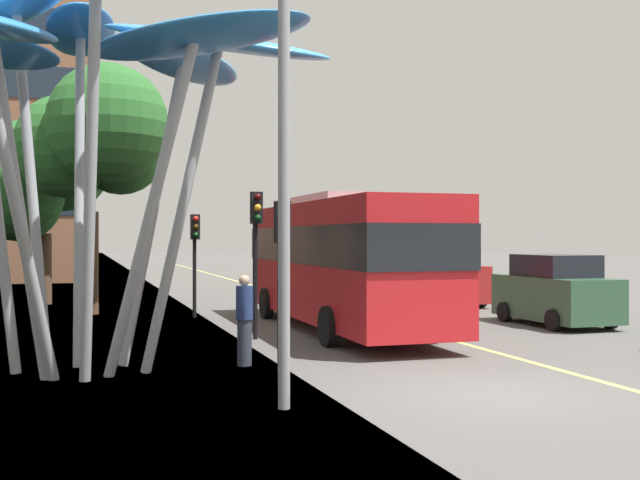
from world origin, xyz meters
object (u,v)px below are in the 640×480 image
(traffic_light_island_mid, at_px, (195,243))
(street_lamp, at_px, (309,84))
(pedestrian, at_px, (244,320))
(red_bus, at_px, (339,256))
(car_parked_mid, at_px, (555,292))
(traffic_light_kerb_near, at_px, (282,248))
(leaf_sculpture, at_px, (78,45))
(car_parked_far, at_px, (442,278))
(traffic_light_kerb_far, at_px, (256,233))

(traffic_light_island_mid, bearing_deg, street_lamp, -90.97)
(pedestrian, bearing_deg, street_lamp, -87.63)
(street_lamp, bearing_deg, pedestrian, 92.37)
(red_bus, distance_m, car_parked_mid, 6.52)
(car_parked_mid, height_order, pedestrian, car_parked_mid)
(street_lamp, bearing_deg, traffic_light_kerb_near, 82.89)
(leaf_sculpture, distance_m, traffic_light_island_mid, 10.64)
(traffic_light_kerb_near, distance_m, car_parked_far, 15.23)
(traffic_light_kerb_far, xyz_separation_m, car_parked_mid, (9.04, 0.39, -1.71))
(car_parked_mid, bearing_deg, traffic_light_kerb_far, -177.52)
(traffic_light_kerb_far, relative_size, traffic_light_island_mid, 1.12)
(leaf_sculpture, height_order, street_lamp, leaf_sculpture)
(traffic_light_island_mid, relative_size, pedestrian, 1.82)
(traffic_light_kerb_near, relative_size, car_parked_mid, 0.81)
(leaf_sculpture, bearing_deg, street_lamp, -49.33)
(traffic_light_kerb_near, height_order, pedestrian, traffic_light_kerb_near)
(traffic_light_kerb_far, bearing_deg, traffic_light_kerb_near, -96.84)
(traffic_light_kerb_far, height_order, pedestrian, traffic_light_kerb_far)
(traffic_light_kerb_near, relative_size, pedestrian, 1.79)
(traffic_light_kerb_far, xyz_separation_m, pedestrian, (-1.08, -3.66, -1.77))
(red_bus, height_order, street_lamp, street_lamp)
(street_lamp, bearing_deg, leaf_sculpture, 130.67)
(leaf_sculpture, height_order, traffic_light_kerb_far, leaf_sculpture)
(red_bus, height_order, traffic_light_kerb_near, red_bus)
(leaf_sculpture, relative_size, traffic_light_kerb_near, 2.64)
(car_parked_far, bearing_deg, car_parked_mid, -89.04)
(car_parked_far, bearing_deg, traffic_light_kerb_far, -140.62)
(street_lamp, bearing_deg, traffic_light_kerb_far, 83.05)
(street_lamp, height_order, pedestrian, street_lamp)
(red_bus, xyz_separation_m, traffic_light_kerb_near, (-3.22, -5.85, 0.33))
(pedestrian, bearing_deg, car_parked_far, 47.68)
(traffic_light_kerb_far, bearing_deg, street_lamp, -96.95)
(car_parked_mid, distance_m, street_lamp, 13.34)
(car_parked_far, bearing_deg, leaf_sculpture, -140.06)
(leaf_sculpture, bearing_deg, traffic_light_kerb_near, -12.78)
(traffic_light_island_mid, bearing_deg, car_parked_mid, -28.14)
(red_bus, bearing_deg, car_parked_far, 43.90)
(leaf_sculpture, relative_size, traffic_light_island_mid, 2.61)
(leaf_sculpture, xyz_separation_m, traffic_light_island_mid, (3.55, 9.30, -3.76))
(red_bus, xyz_separation_m, car_parked_mid, (6.37, -0.92, -1.06))
(red_bus, distance_m, car_parked_far, 8.73)
(traffic_light_kerb_near, height_order, traffic_light_island_mid, traffic_light_island_mid)
(car_parked_far, relative_size, pedestrian, 2.26)
(red_bus, xyz_separation_m, car_parked_far, (6.25, 6.01, -1.01))
(leaf_sculpture, bearing_deg, traffic_light_island_mid, 69.13)
(leaf_sculpture, bearing_deg, car_parked_mid, 17.12)
(red_bus, height_order, pedestrian, red_bus)
(traffic_light_island_mid, distance_m, car_parked_far, 9.87)
(traffic_light_kerb_far, relative_size, car_parked_far, 0.90)
(traffic_light_kerb_far, distance_m, street_lamp, 7.94)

